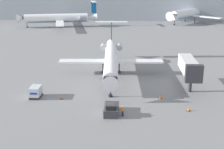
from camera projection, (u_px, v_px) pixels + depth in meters
ground_plane at (109, 113)px, 51.57m from camera, size 600.00×600.00×0.00m
terminal_building at (123, 4)px, 163.48m from camera, size 180.00×16.80×15.57m
airplane_main at (111, 59)px, 70.89m from camera, size 23.91×34.10×9.94m
pushback_tug at (111, 109)px, 51.22m from camera, size 2.37×4.55×1.98m
luggage_cart at (36, 92)px, 57.97m from camera, size 1.84×2.94×2.12m
worker_near_tug at (123, 111)px, 50.18m from camera, size 0.40×0.25×1.80m
traffic_cone_left at (61, 98)px, 57.40m from camera, size 0.52×0.52×0.59m
traffic_cone_right at (160, 96)px, 57.72m from camera, size 0.62×0.62×0.81m
traffic_cone_mid at (189, 109)px, 52.29m from camera, size 0.59×0.59×0.63m
airplane_parked_far_left at (189, 13)px, 152.04m from camera, size 27.03×28.83×11.40m
airplane_parked_far_right at (58, 18)px, 138.26m from camera, size 35.20×37.42×10.88m
jet_bridge at (189, 67)px, 61.74m from camera, size 3.20×11.18×6.19m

